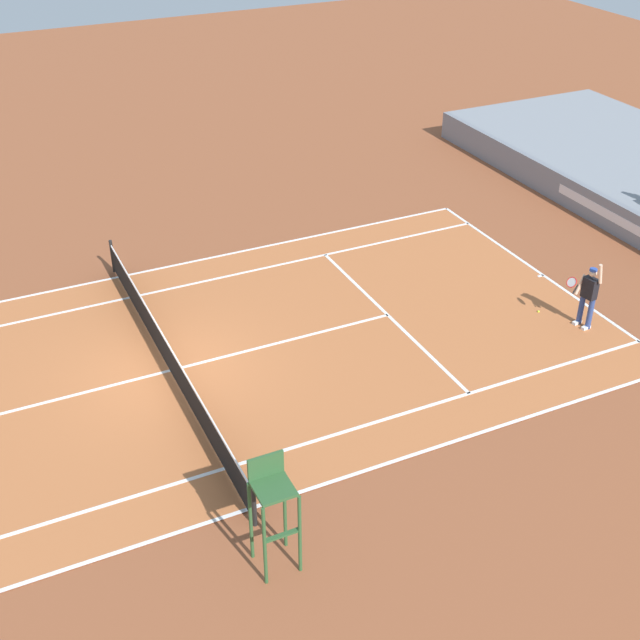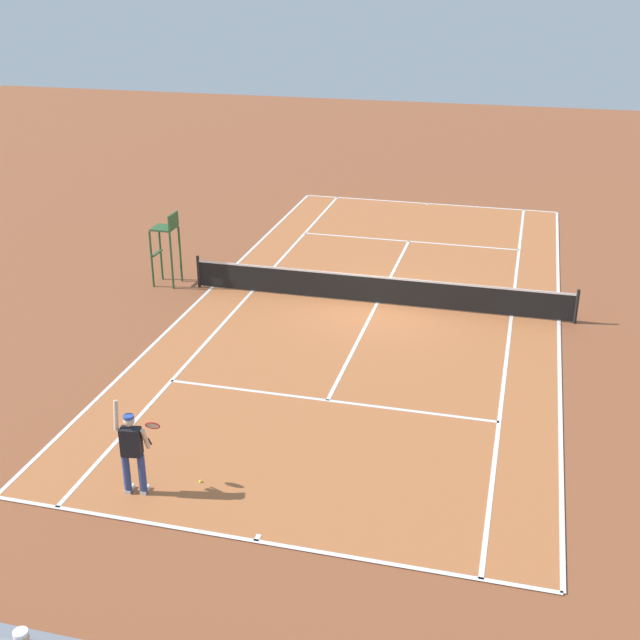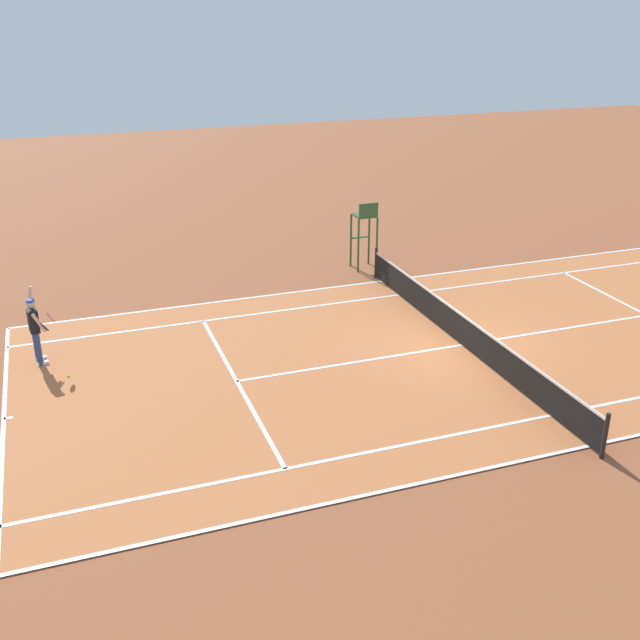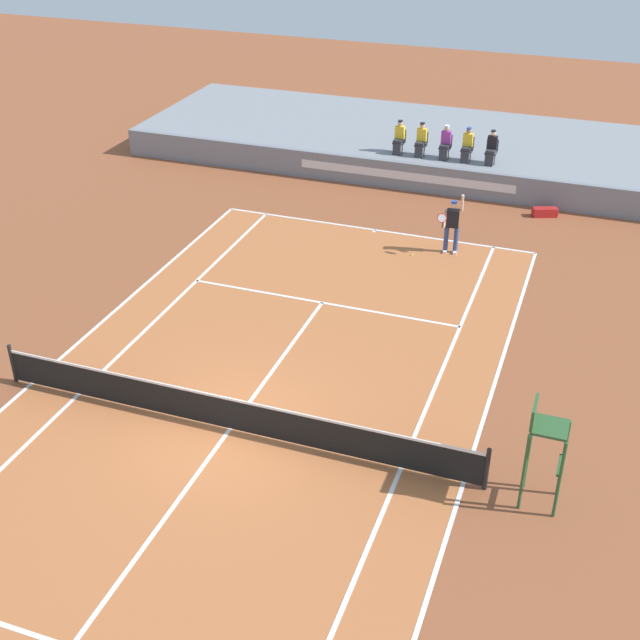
# 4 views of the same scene
# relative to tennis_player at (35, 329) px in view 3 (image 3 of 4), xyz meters

# --- Properties ---
(ground_plane) EXTENTS (80.00, 80.00, 0.00)m
(ground_plane) POSITION_rel_tennis_player_xyz_m (-2.81, -11.03, -0.99)
(ground_plane) COLOR brown
(court) EXTENTS (11.08, 23.88, 0.03)m
(court) POSITION_rel_tennis_player_xyz_m (-2.81, -11.03, -0.98)
(court) COLOR #B76638
(court) RESTS_ON ground
(net) EXTENTS (11.98, 0.10, 1.07)m
(net) POSITION_rel_tennis_player_xyz_m (-2.81, -11.03, -0.47)
(net) COLOR black
(net) RESTS_ON ground
(tennis_player) EXTENTS (0.75, 0.70, 2.08)m
(tennis_player) POSITION_rel_tennis_player_xyz_m (0.00, 0.00, 0.00)
(tennis_player) COLOR navy
(tennis_player) RESTS_ON ground
(tennis_ball) EXTENTS (0.07, 0.07, 0.07)m
(tennis_ball) POSITION_rel_tennis_player_xyz_m (-1.11, -0.65, -0.96)
(tennis_ball) COLOR #D1E533
(tennis_ball) RESTS_ON ground
(umpire_chair) EXTENTS (0.77, 0.77, 2.44)m
(umpire_chair) POSITION_rel_tennis_player_xyz_m (4.17, -11.03, 0.56)
(umpire_chair) COLOR #2D562D
(umpire_chair) RESTS_ON ground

